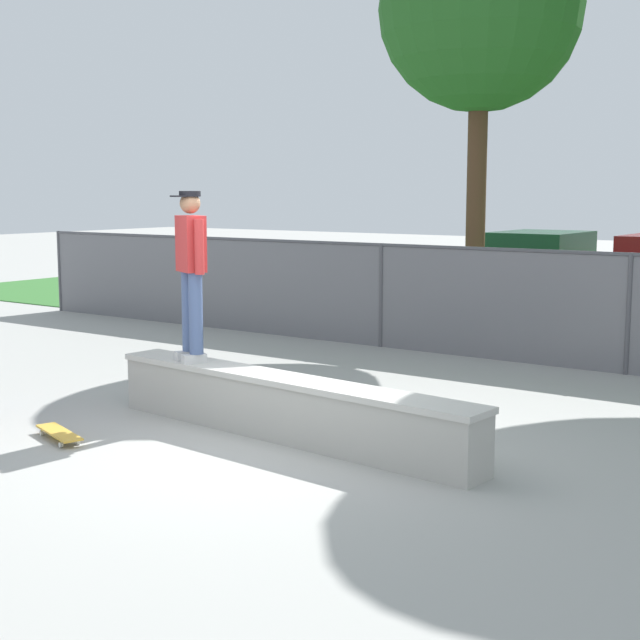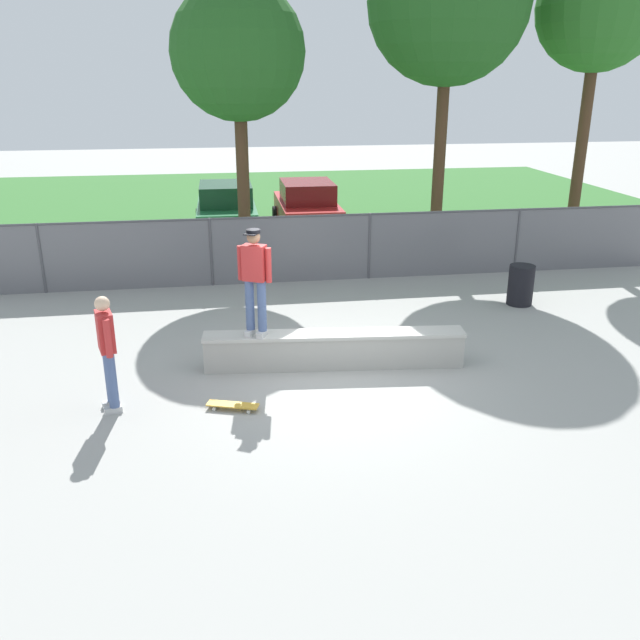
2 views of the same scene
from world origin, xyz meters
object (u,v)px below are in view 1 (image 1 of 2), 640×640
Objects in this scene: skateboarder at (191,267)px; skateboard at (59,433)px; concrete_ledge at (286,407)px; tree_near_left at (481,11)px; car_green at (542,272)px.

skateboarder is 2.20m from skateboard.
tree_near_left is at bearing 99.96° from concrete_ledge.
skateboarder is 7.61m from tree_near_left.
tree_near_left reaches higher than concrete_ledge.
car_green reaches higher than concrete_ledge.
concrete_ledge is at bearing 36.75° from skateboard.
skateboarder reaches higher than skateboard.
skateboard is 0.19× the size of car_green.
skateboarder reaches higher than concrete_ledge.
skateboard is at bearing -143.25° from concrete_ledge.
skateboarder reaches higher than car_green.
tree_near_left reaches higher than skateboarder.
skateboarder is at bearing -88.67° from car_green.
concrete_ledge is 1.90m from skateboarder.
car_green is (-0.40, 3.98, -4.49)m from tree_near_left.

